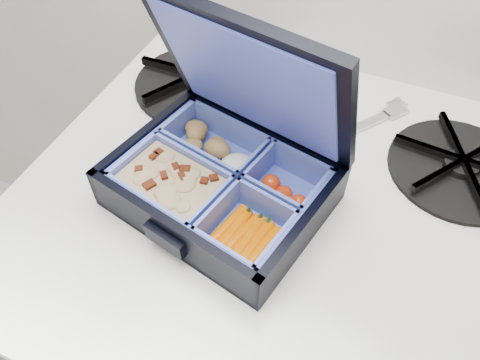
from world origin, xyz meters
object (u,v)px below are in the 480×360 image
at_px(stove, 271,330).
at_px(burner_grate, 462,163).
at_px(bento_box, 220,185).
at_px(fork, 341,135).

bearing_deg(stove, burner_grate, 27.66).
bearing_deg(burner_grate, bento_box, -147.57).
bearing_deg(stove, fork, 69.22).
distance_m(stove, bento_box, 0.47).
bearing_deg(bento_box, stove, 56.48).
distance_m(bento_box, burner_grate, 0.28).
height_order(stove, fork, fork).
xyz_separation_m(burner_grate, fork, (-0.14, -0.00, -0.01)).
xyz_separation_m(bento_box, burner_grate, (0.24, 0.15, -0.01)).
relative_size(stove, burner_grate, 5.31).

